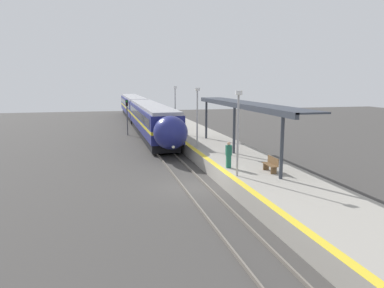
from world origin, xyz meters
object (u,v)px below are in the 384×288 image
train (141,112)px  lamppost_near (238,127)px  person_waiting (229,154)px  lamppost_far (175,106)px  lamppost_mid (197,114)px  railway_signal (127,114)px  platform_bench (271,164)px

train → lamppost_near: 31.98m
person_waiting → lamppost_far: size_ratio=0.34×
lamppost_near → lamppost_mid: 9.15m
train → lamppost_far: size_ratio=9.92×
person_waiting → lamppost_mid: bearing=91.4°
railway_signal → lamppost_near: lamppost_near is taller
lamppost_near → lamppost_mid: size_ratio=1.00×
train → lamppost_mid: bearing=-84.7°
train → lamppost_mid: 22.88m
person_waiting → railway_signal: (-4.67, 22.58, 0.74)m
train → person_waiting: bearing=-85.6°
person_waiting → railway_signal: railway_signal is taller
platform_bench → lamppost_mid: bearing=104.8°
platform_bench → lamppost_far: 18.17m
train → platform_bench: 31.76m
railway_signal → lamppost_near: (4.50, -24.56, 1.20)m
lamppost_near → lamppost_mid: bearing=90.0°
person_waiting → lamppost_near: bearing=-95.0°
lamppost_mid → train: bearing=95.3°
person_waiting → lamppost_near: 2.78m
person_waiting → lamppost_mid: size_ratio=0.34×
lamppost_mid → railway_signal: bearing=106.3°
person_waiting → lamppost_far: (-0.17, 16.32, 1.94)m
platform_bench → lamppost_near: lamppost_near is taller
platform_bench → lamppost_mid: 9.32m
railway_signal → lamppost_mid: size_ratio=0.86×
lamppost_mid → lamppost_far: same height
lamppost_far → platform_bench: bearing=-82.7°
platform_bench → railway_signal: bearing=105.7°
railway_signal → lamppost_near: bearing=-79.6°
platform_bench → lamppost_far: (-2.30, 17.87, 2.32)m
person_waiting → lamppost_far: 16.43m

